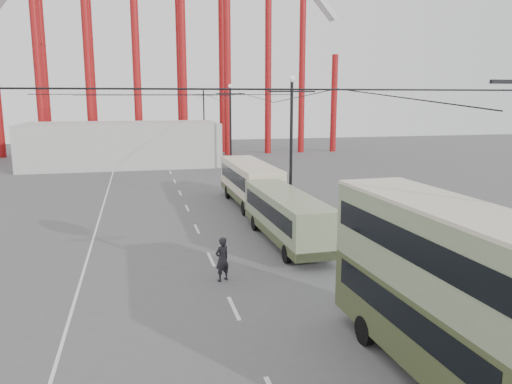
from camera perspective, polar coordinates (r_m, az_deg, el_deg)
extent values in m
plane|color=#515154|center=(16.32, 3.88, -18.33)|extent=(160.00, 160.00, 0.00)
cube|color=silver|center=(33.70, -7.38, -2.91)|extent=(0.15, 82.00, 0.01)
cube|color=silver|center=(35.85, 2.67, -2.00)|extent=(0.12, 120.00, 0.01)
cube|color=silver|center=(34.62, -17.49, -2.96)|extent=(0.12, 120.00, 0.01)
cylinder|color=black|center=(33.29, 4.03, 4.84)|extent=(0.20, 0.20, 9.00)
cylinder|color=black|center=(33.99, 3.93, -2.31)|extent=(0.44, 0.44, 0.50)
cube|color=black|center=(33.11, 4.12, 11.39)|extent=(3.20, 0.10, 0.10)
sphere|color=white|center=(33.13, 4.13, 12.78)|extent=(0.44, 0.44, 0.44)
cylinder|color=black|center=(54.61, -2.92, 7.17)|extent=(0.20, 0.20, 9.00)
cylinder|color=black|center=(55.04, -2.88, 2.75)|extent=(0.44, 0.44, 0.50)
cube|color=black|center=(54.50, -2.96, 11.16)|extent=(3.20, 0.10, 0.10)
sphere|color=white|center=(54.51, -2.97, 12.00)|extent=(0.44, 0.44, 0.44)
cylinder|color=black|center=(76.32, -5.97, 8.15)|extent=(0.20, 0.20, 9.00)
cylinder|color=black|center=(76.62, -5.90, 4.97)|extent=(0.44, 0.44, 0.50)
cube|color=black|center=(76.24, -6.02, 11.00)|extent=(3.20, 0.10, 0.10)
sphere|color=white|center=(76.25, -6.03, 11.60)|extent=(0.44, 0.44, 0.44)
cylinder|color=maroon|center=(69.80, -23.77, 14.47)|extent=(1.00, 1.00, 27.00)
cylinder|color=maroon|center=(73.74, -23.22, 14.27)|extent=(1.00, 1.00, 27.00)
cylinder|color=maroon|center=(69.56, -18.94, 18.55)|extent=(1.00, 1.00, 36.00)
cylinder|color=maroon|center=(73.51, -18.64, 18.12)|extent=(1.00, 1.00, 36.00)
cylinder|color=maroon|center=(72.31, 1.41, 16.39)|extent=(0.90, 0.90, 30.00)
cylinder|color=maroon|center=(73.46, 5.27, 13.13)|extent=(0.90, 0.90, 22.00)
cylinder|color=maroon|center=(75.14, 8.89, 9.95)|extent=(0.90, 0.90, 14.00)
cube|color=#ABABA6|center=(60.86, -14.98, 5.30)|extent=(22.00, 10.00, 5.00)
cube|color=#3A4324|center=(15.25, 21.00, -14.65)|extent=(2.72, 9.59, 2.09)
cube|color=black|center=(15.07, 21.12, -13.17)|extent=(2.69, 7.69, 0.86)
cube|color=gray|center=(14.79, 21.32, -10.47)|extent=(2.74, 9.59, 0.29)
cube|color=gray|center=(14.42, 21.64, -6.05)|extent=(2.72, 9.59, 2.09)
cube|color=black|center=(14.39, 21.67, -5.69)|extent=(2.74, 9.02, 0.81)
cube|color=beige|center=(14.15, 21.95, -1.77)|extent=(2.74, 9.59, 0.11)
cylinder|color=black|center=(17.20, 12.33, -15.18)|extent=(0.30, 0.96, 0.95)
cylinder|color=black|center=(18.23, 18.50, -13.95)|extent=(0.30, 0.96, 0.95)
cube|color=gray|center=(27.46, 3.42, -2.66)|extent=(2.44, 9.85, 2.14)
cube|color=black|center=(27.38, 3.43, -1.93)|extent=(2.46, 8.78, 0.85)
cube|color=#3A4324|center=(27.67, 3.40, -4.36)|extent=(2.47, 9.85, 0.45)
cube|color=gray|center=(27.22, 3.45, -0.32)|extent=(2.46, 9.85, 0.14)
cylinder|color=black|center=(30.02, -0.07, -3.66)|extent=(0.27, 0.90, 0.89)
cylinder|color=black|center=(30.58, 3.59, -3.41)|extent=(0.27, 0.90, 0.89)
cylinder|color=black|center=(24.60, 3.41, -6.96)|extent=(0.27, 0.90, 0.89)
cylinder|color=black|center=(25.27, 7.78, -6.55)|extent=(0.27, 0.90, 0.89)
cube|color=beige|center=(37.08, -0.71, 1.21)|extent=(2.67, 10.14, 2.43)
cube|color=black|center=(37.01, -0.72, 1.83)|extent=(2.70, 8.93, 0.96)
cube|color=#3A4324|center=(37.25, -0.71, -0.24)|extent=(2.70, 10.14, 0.51)
cube|color=beige|center=(36.89, -0.72, 3.19)|extent=(2.69, 10.14, 0.16)
cylinder|color=black|center=(39.59, -3.21, -0.05)|extent=(0.30, 1.01, 1.01)
cylinder|color=black|center=(40.08, 0.00, 0.10)|extent=(0.30, 1.01, 1.01)
cylinder|color=black|center=(34.17, -1.38, -1.77)|extent=(0.30, 1.01, 1.01)
cylinder|color=black|center=(34.73, 2.29, -1.57)|extent=(0.30, 1.01, 1.01)
imported|color=black|center=(22.00, -3.89, -7.66)|extent=(0.86, 0.77, 1.97)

